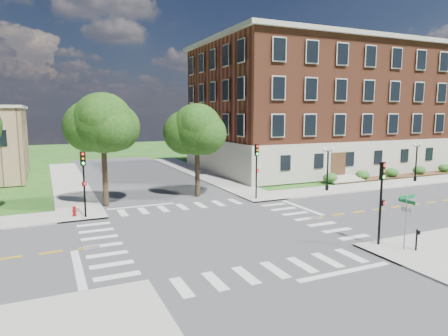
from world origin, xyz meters
name	(u,v)px	position (x,y,z in m)	size (l,w,h in m)	color
ground	(217,231)	(0.00, 0.00, 0.00)	(160.00, 160.00, 0.00)	#204D15
road_ew	(217,231)	(0.00, 0.00, 0.01)	(90.00, 12.00, 0.01)	#3D3D3F
road_ns	(217,231)	(0.00, 0.00, 0.01)	(12.00, 90.00, 0.01)	#3D3D3F
sidewalk_ne	(286,178)	(15.38, 15.38, 0.06)	(34.00, 34.00, 0.12)	#9E9B93
crosswalk_east	(308,219)	(7.20, 0.00, 0.00)	(2.20, 10.20, 0.02)	silver
stop_bar_east	(302,208)	(8.80, 3.00, 0.00)	(0.40, 5.50, 0.00)	silver
main_building	(314,107)	(24.00, 21.99, 8.34)	(30.60, 22.40, 16.50)	#BCB9A6
shrub_row	(392,178)	(27.00, 10.80, 0.00)	(18.00, 2.00, 1.30)	#28551C
tree_c	(103,123)	(-5.63, 9.98, 6.81)	(4.85, 4.85, 9.15)	#2C2316
tree_d	(197,130)	(2.56, 10.45, 6.13)	(4.64, 4.64, 8.36)	#2C2316
traffic_signal_se	(381,192)	(7.30, -6.67, 3.19)	(0.38, 0.46, 4.80)	black
traffic_signal_ne	(257,164)	(6.85, 7.13, 3.19)	(0.37, 0.42, 4.80)	black
traffic_signal_nw	(84,175)	(-7.53, 6.70, 3.19)	(0.38, 0.46, 4.80)	black
twin_lamp_west	(328,166)	(14.95, 7.55, 2.52)	(1.36, 0.36, 4.23)	black
twin_lamp_east	(416,160)	(27.25, 7.78, 2.52)	(1.36, 0.36, 4.23)	black
street_sign_pole	(406,211)	(7.88, -7.93, 2.31)	(1.10, 1.10, 3.10)	gray
push_button_post	(417,239)	(8.42, -8.29, 0.80)	(0.14, 0.21, 1.20)	black
fire_hydrant	(74,211)	(-8.25, 7.33, 0.46)	(0.35, 0.35, 0.75)	maroon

